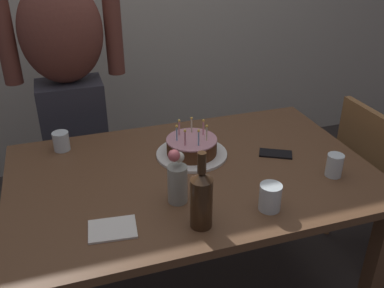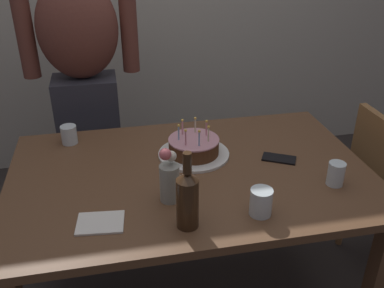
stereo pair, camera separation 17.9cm
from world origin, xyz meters
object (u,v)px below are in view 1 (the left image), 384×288
Objects in this scene: cell_phone at (276,154)px; napkin_stack at (112,229)px; water_glass_far at (270,197)px; person_man_bearded at (69,90)px; water_glass_near at (334,165)px; flower_vase at (177,180)px; water_glass_side at (61,141)px; wine_bottle at (201,198)px; birthday_cake at (192,148)px; dining_chair at (376,172)px.

napkin_stack is at bearing -130.61° from cell_phone.
person_man_bearded is at bearing 119.39° from water_glass_far.
water_glass_far reaches higher than water_glass_near.
person_man_bearded is (-0.31, 0.94, 0.04)m from flower_vase.
cell_phone is 1.12m from person_man_bearded.
person_man_bearded is at bearing 108.36° from flower_vase.
water_glass_side is 0.67m from flower_vase.
flower_vase is at bearing 177.71° from water_glass_near.
water_glass_far is 0.35× the size of wine_bottle.
wine_bottle is at bearing -177.37° from water_glass_far.
napkin_stack is 0.10× the size of person_man_bearded.
water_glass_side is 0.60× the size of cell_phone.
person_man_bearded reaches higher than birthday_cake.
birthday_cake is 1.10× the size of wine_bottle.
person_man_bearded is at bearing 135.01° from water_glass_near.
wine_bottle reaches higher than flower_vase.
water_glass_side is at bearing 156.94° from birthday_cake.
water_glass_far is 0.98m from water_glass_side.
cell_phone is 0.83m from napkin_stack.
water_glass_near is 1.11× the size of water_glass_side.
flower_vase reaches higher than water_glass_far.
dining_chair is at bearing 24.59° from water_glass_far.
birthday_cake is at bearing 75.75° from wine_bottle.
birthday_cake is 0.58m from napkin_stack.
napkin_stack is 0.19× the size of dining_chair.
napkin_stack is 0.29m from flower_vase.
birthday_cake is 1.95× the size of napkin_stack.
water_glass_side is 0.05× the size of person_man_bearded.
water_glass_far is 0.06× the size of person_man_bearded.
dining_chair reaches higher than water_glass_side.
dining_chair is at bearing 30.61° from cell_phone.
water_glass_far is 0.42m from cell_phone.
person_man_bearded is at bearing 93.02° from napkin_stack.
birthday_cake is at bearing -168.65° from cell_phone.
water_glass_side is (-1.05, 0.57, -0.00)m from water_glass_near.
person_man_bearded is at bearing 166.63° from cell_phone.
water_glass_far is 0.27m from wine_bottle.
napkin_stack is 0.72× the size of flower_vase.
napkin_stack is at bearing 166.95° from wine_bottle.
wine_bottle is 0.17m from flower_vase.
wine_bottle is at bearing -167.65° from water_glass_near.
cell_phone is (0.48, 0.37, -0.11)m from wine_bottle.
water_glass_side is at bearing 101.45° from napkin_stack.
flower_vase is at bearing 102.62° from wine_bottle.
water_glass_far is at bearing 2.63° from wine_bottle.
napkin_stack is (-0.56, 0.06, -0.05)m from water_glass_far.
water_glass_side reaches higher than cell_phone.
dining_chair reaches higher than napkin_stack.
dining_chair is (0.82, 0.38, -0.27)m from water_glass_far.
napkin_stack is (-0.42, -0.41, -0.03)m from birthday_cake.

